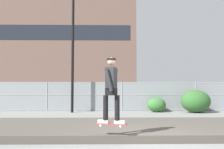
# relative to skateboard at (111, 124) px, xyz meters

# --- Properties ---
(ground_plane) EXTENTS (120.00, 120.00, 0.00)m
(ground_plane) POSITION_rel_skateboard_xyz_m (0.80, -0.35, -0.51)
(ground_plane) COLOR slate
(gravel_berm) EXTENTS (13.52, 3.85, 0.21)m
(gravel_berm) POSITION_rel_skateboard_xyz_m (0.80, 1.90, -0.40)
(gravel_berm) COLOR #4C473F
(gravel_berm) RESTS_ON ground_plane
(skateboard) EXTENTS (0.82, 0.42, 0.07)m
(skateboard) POSITION_rel_skateboard_xyz_m (0.00, 0.00, 0.00)
(skateboard) COLOR #B22D2D
(skater) EXTENTS (0.72, 0.62, 1.71)m
(skater) POSITION_rel_skateboard_xyz_m (-0.00, 0.00, 0.98)
(skater) COLOR #B2ADA8
(skater) RESTS_ON skateboard
(chain_fence) EXTENTS (19.07, 0.06, 1.85)m
(chain_fence) POSITION_rel_skateboard_xyz_m (0.80, 8.98, 0.43)
(chain_fence) COLOR gray
(chain_fence) RESTS_ON ground_plane
(street_lamp) EXTENTS (0.44, 0.44, 7.60)m
(street_lamp) POSITION_rel_skateboard_xyz_m (-2.23, 8.18, 4.16)
(street_lamp) COLOR black
(street_lamp) RESTS_ON ground_plane
(parked_car_near) EXTENTS (4.51, 2.17, 1.66)m
(parked_car_near) POSITION_rel_skateboard_xyz_m (-1.91, 11.77, 0.33)
(parked_car_near) COLOR #474C54
(parked_car_near) RESTS_ON ground_plane
(parked_car_mid) EXTENTS (4.50, 2.15, 1.66)m
(parked_car_mid) POSITION_rel_skateboard_xyz_m (4.37, 11.78, 0.33)
(parked_car_mid) COLOR navy
(parked_car_mid) RESTS_ON ground_plane
(library_building) EXTENTS (25.63, 12.27, 17.27)m
(library_building) POSITION_rel_skateboard_xyz_m (-8.19, 38.58, 8.13)
(library_building) COLOR brown
(library_building) RESTS_ON ground_plane
(shrub_left) EXTENTS (1.13, 0.92, 0.87)m
(shrub_left) POSITION_rel_skateboard_xyz_m (2.89, 8.37, -0.07)
(shrub_left) COLOR #336B2D
(shrub_left) RESTS_ON ground_plane
(shrub_center) EXTENTS (1.74, 1.42, 1.34)m
(shrub_center) POSITION_rel_skateboard_xyz_m (5.15, 7.96, 0.17)
(shrub_center) COLOR #2D5B28
(shrub_center) RESTS_ON ground_plane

